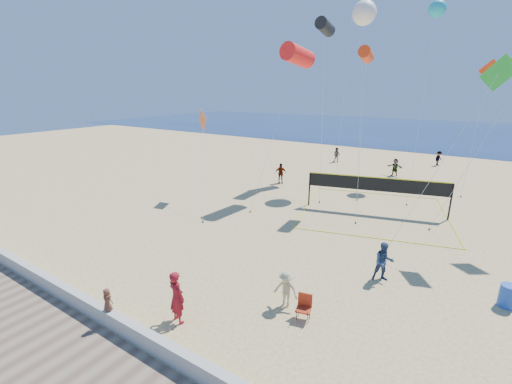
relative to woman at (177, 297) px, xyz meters
The scene contains 22 objects.
ground 2.03m from the woman, 60.96° to the left, with size 120.00×120.00×0.00m, color #D9BE7A.
ocean 63.59m from the woman, 89.21° to the left, with size 140.00×50.00×0.03m, color #10214E.
seawall 1.79m from the woman, 58.44° to the right, with size 32.00×0.30×0.60m, color #B4B5B0.
woman is the anchor object (origin of this frame).
toddler 2.22m from the woman, 140.90° to the right, with size 0.39×0.25×0.79m, color brown.
bystander_a 8.27m from the woman, 51.59° to the left, with size 0.81×0.63×1.66m, color navy.
bystander_b 3.81m from the woman, 45.59° to the left, with size 0.92×0.53×1.42m, color tan.
far_person_0 18.29m from the woman, 108.37° to the left, with size 0.98×0.41×1.67m, color gray.
far_person_1 25.23m from the woman, 86.26° to the left, with size 1.44×0.46×1.55m, color gray.
far_person_3 28.43m from the woman, 99.86° to the left, with size 0.75×0.58×1.54m, color gray.
far_person_4 32.41m from the woman, 82.15° to the left, with size 0.95×0.55×1.47m, color gray.
camp_chair 4.31m from the woman, 35.20° to the left, with size 0.58×0.69×1.01m.
trash_barrel 11.79m from the woman, 37.26° to the left, with size 0.56×0.56×0.85m, color #1B47B5.
volleyball_net 14.81m from the woman, 79.51° to the left, with size 10.51×10.40×2.31m.
kite_0 17.77m from the woman, 102.68° to the left, with size 1.38×6.45×10.46m.
kite_1 23.69m from the woman, 100.59° to the left, with size 3.48×7.41×12.79m.
kite_2 17.55m from the woman, 85.92° to the left, with size 1.74×4.27×10.01m.
kite_3 14.53m from the woman, 127.38° to the left, with size 4.05×4.50×6.27m.
kite_4 15.83m from the woman, 57.46° to the left, with size 4.02×4.50×9.03m.
kite_6 23.68m from the woman, 92.38° to the left, with size 2.98×5.29×13.67m.
kite_7 28.57m from the woman, 82.69° to the left, with size 1.77×9.25×14.12m.
kite_9 29.25m from the woman, 74.92° to the left, with size 1.49×6.80×9.83m.
Camera 1 is at (6.74, -8.39, 7.61)m, focal length 24.00 mm.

